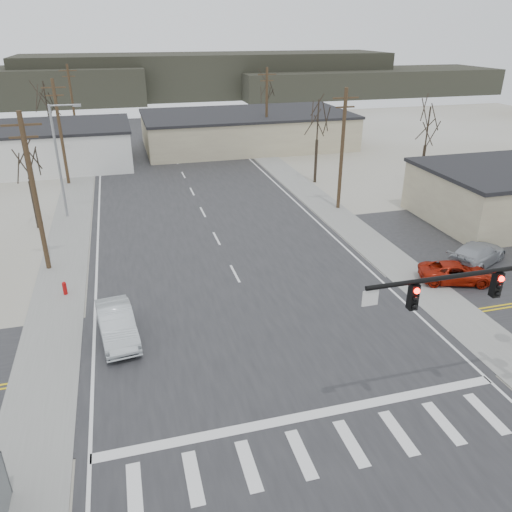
% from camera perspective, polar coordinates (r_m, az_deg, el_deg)
% --- Properties ---
extents(ground, '(140.00, 140.00, 0.00)m').
position_cam_1_polar(ground, '(25.12, 1.80, -10.07)').
color(ground, beige).
rests_on(ground, ground).
extents(main_road, '(18.00, 110.00, 0.05)m').
position_cam_1_polar(main_road, '(38.02, -4.82, 2.55)').
color(main_road, '#242427').
rests_on(main_road, ground).
extents(cross_road, '(90.00, 10.00, 0.04)m').
position_cam_1_polar(cross_road, '(25.11, 1.80, -10.03)').
color(cross_road, '#242427').
rests_on(cross_road, ground).
extents(sidewalk_left, '(3.00, 90.00, 0.06)m').
position_cam_1_polar(sidewalk_left, '(42.40, -20.38, 3.44)').
color(sidewalk_left, gray).
rests_on(sidewalk_left, ground).
extents(sidewalk_right, '(3.00, 90.00, 0.06)m').
position_cam_1_polar(sidewalk_right, '(45.39, 7.27, 6.19)').
color(sidewalk_right, gray).
rests_on(sidewalk_right, ground).
extents(fire_hydrant, '(0.24, 0.24, 0.87)m').
position_cam_1_polar(fire_hydrant, '(31.22, -21.02, -3.45)').
color(fire_hydrant, '#A50C0C').
rests_on(fire_hydrant, ground).
extents(building_left_far, '(22.30, 12.30, 4.50)m').
position_cam_1_polar(building_left_far, '(61.66, -24.66, 11.27)').
color(building_left_far, silver).
rests_on(building_left_far, ground).
extents(building_right_far, '(26.30, 14.30, 4.30)m').
position_cam_1_polar(building_right_far, '(66.82, -1.08, 14.25)').
color(building_right_far, '#B8AF8C').
rests_on(building_right_far, ground).
extents(upole_left_b, '(2.20, 0.30, 10.00)m').
position_cam_1_polar(upole_left_b, '(33.38, -24.01, 6.76)').
color(upole_left_b, '#452F20').
rests_on(upole_left_b, ground).
extents(upole_left_c, '(2.20, 0.30, 10.00)m').
position_cam_1_polar(upole_left_c, '(52.73, -21.45, 13.16)').
color(upole_left_c, '#452F20').
rests_on(upole_left_c, ground).
extents(upole_left_d, '(2.20, 0.30, 10.00)m').
position_cam_1_polar(upole_left_d, '(72.44, -20.23, 16.10)').
color(upole_left_d, '#452F20').
rests_on(upole_left_d, ground).
extents(upole_right_a, '(2.20, 0.30, 10.00)m').
position_cam_1_polar(upole_right_a, '(42.61, 9.82, 12.06)').
color(upole_right_a, '#452F20').
rests_on(upole_right_a, ground).
extents(upole_right_b, '(2.20, 0.30, 10.00)m').
position_cam_1_polar(upole_right_b, '(62.90, 1.22, 16.43)').
color(upole_right_b, '#452F20').
rests_on(upole_right_b, ground).
extents(streetlight_main, '(2.40, 0.25, 9.00)m').
position_cam_1_polar(streetlight_main, '(42.93, -21.49, 10.63)').
color(streetlight_main, gray).
rests_on(streetlight_main, ground).
extents(tree_left_near, '(3.30, 3.30, 7.35)m').
position_cam_1_polar(tree_left_near, '(41.27, -24.79, 9.76)').
color(tree_left_near, '#31291E').
rests_on(tree_left_near, ground).
extents(tree_right_mid, '(3.74, 3.74, 8.33)m').
position_cam_1_polar(tree_right_mid, '(50.06, 7.07, 14.92)').
color(tree_right_mid, '#31291E').
rests_on(tree_right_mid, ground).
extents(tree_left_far, '(3.96, 3.96, 8.82)m').
position_cam_1_polar(tree_left_far, '(66.62, -22.87, 15.99)').
color(tree_left_far, '#31291E').
rests_on(tree_left_far, ground).
extents(tree_right_far, '(3.52, 3.52, 7.84)m').
position_cam_1_polar(tree_right_far, '(75.25, 1.19, 18.08)').
color(tree_right_far, '#31291E').
rests_on(tree_right_far, ground).
extents(tree_lot, '(3.52, 3.52, 7.84)m').
position_cam_1_polar(tree_lot, '(51.07, 19.02, 13.59)').
color(tree_lot, '#31291E').
rests_on(tree_lot, ground).
extents(hill_center, '(80.00, 18.00, 9.00)m').
position_cam_1_polar(hill_center, '(118.00, -5.25, 19.89)').
color(hill_center, '#333026').
rests_on(hill_center, ground).
extents(hill_right, '(60.00, 18.00, 5.50)m').
position_cam_1_polar(hill_right, '(123.77, 12.42, 18.86)').
color(hill_right, '#333026').
rests_on(hill_right, ground).
extents(sedan_crossing, '(2.21, 4.92, 1.57)m').
position_cam_1_polar(sedan_crossing, '(26.06, -15.62, -7.51)').
color(sedan_crossing, '#A9B1B4').
rests_on(sedan_crossing, main_road).
extents(car_far_a, '(3.88, 5.42, 1.46)m').
position_cam_1_polar(car_far_a, '(62.01, -9.99, 11.77)').
color(car_far_a, black).
rests_on(car_far_a, main_road).
extents(car_far_b, '(2.89, 4.18, 1.32)m').
position_cam_1_polar(car_far_b, '(76.44, -11.69, 14.00)').
color(car_far_b, black).
rests_on(car_far_b, main_road).
extents(car_parked_red, '(4.85, 3.33, 1.23)m').
position_cam_1_polar(car_parked_red, '(32.88, 21.92, -1.77)').
color(car_parked_red, '#9C1808').
rests_on(car_parked_red, parking_lot).
extents(car_parked_silver, '(5.58, 4.27, 1.51)m').
position_cam_1_polar(car_parked_silver, '(35.73, 23.93, 0.23)').
color(car_parked_silver, '#93979D').
rests_on(car_parked_silver, parking_lot).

